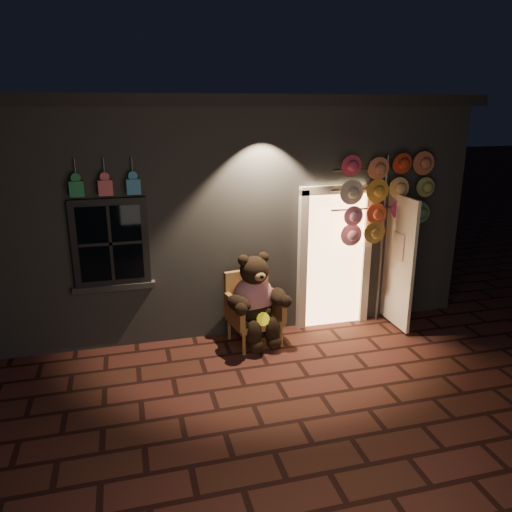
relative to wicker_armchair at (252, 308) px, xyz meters
name	(u,v)px	position (x,y,z in m)	size (l,w,h in m)	color
ground	(277,381)	(0.01, -1.18, -0.52)	(60.00, 60.00, 0.00)	#4E241D
shop_building	(216,192)	(0.02, 2.81, 1.22)	(7.30, 5.95, 3.51)	slate
wicker_armchair	(252,308)	(0.00, 0.00, 0.00)	(0.81, 0.75, 1.03)	#B58946
teddy_bear	(256,300)	(0.01, -0.13, 0.17)	(0.95, 0.80, 1.32)	red
hat_rack	(384,197)	(2.04, 0.09, 1.50)	(1.60, 0.22, 2.63)	#59595E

